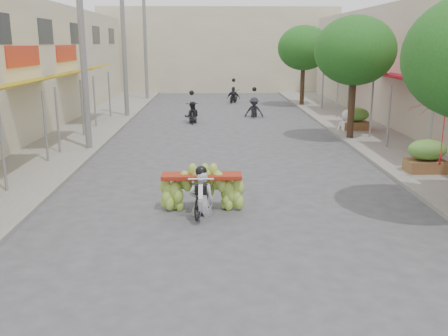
% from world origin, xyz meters
% --- Properties ---
extents(ground, '(120.00, 120.00, 0.00)m').
position_xyz_m(ground, '(0.00, 0.00, 0.00)').
color(ground, '#4E4E53').
rests_on(ground, ground).
extents(sidewalk_left, '(4.00, 60.00, 0.12)m').
position_xyz_m(sidewalk_left, '(-7.00, 15.00, 0.06)').
color(sidewalk_left, gray).
rests_on(sidewalk_left, ground).
extents(sidewalk_right, '(4.00, 60.00, 0.12)m').
position_xyz_m(sidewalk_right, '(7.00, 15.00, 0.06)').
color(sidewalk_right, gray).
rests_on(sidewalk_right, ground).
extents(far_building, '(20.00, 6.00, 7.00)m').
position_xyz_m(far_building, '(0.00, 38.00, 3.50)').
color(far_building, beige).
rests_on(far_building, ground).
extents(utility_pole_mid, '(0.60, 0.24, 8.00)m').
position_xyz_m(utility_pole_mid, '(-5.40, 12.00, 4.03)').
color(utility_pole_mid, slate).
rests_on(utility_pole_mid, ground).
extents(utility_pole_far, '(0.60, 0.24, 8.00)m').
position_xyz_m(utility_pole_far, '(-5.40, 21.00, 4.03)').
color(utility_pole_far, slate).
rests_on(utility_pole_far, ground).
extents(utility_pole_back, '(0.60, 0.24, 8.00)m').
position_xyz_m(utility_pole_back, '(-5.40, 30.00, 4.03)').
color(utility_pole_back, slate).
rests_on(utility_pole_back, ground).
extents(street_tree_mid, '(3.40, 3.40, 5.25)m').
position_xyz_m(street_tree_mid, '(5.40, 14.00, 3.78)').
color(street_tree_mid, '#3A2719').
rests_on(street_tree_mid, ground).
extents(street_tree_far, '(3.40, 3.40, 5.25)m').
position_xyz_m(street_tree_far, '(5.40, 26.00, 3.78)').
color(street_tree_far, '#3A2719').
rests_on(street_tree_far, ground).
extents(produce_crate_mid, '(1.20, 0.88, 1.16)m').
position_xyz_m(produce_crate_mid, '(6.20, 8.00, 0.71)').
color(produce_crate_mid, brown).
rests_on(produce_crate_mid, ground).
extents(produce_crate_far, '(1.20, 0.88, 1.16)m').
position_xyz_m(produce_crate_far, '(6.20, 16.00, 0.71)').
color(produce_crate_far, brown).
rests_on(produce_crate_far, ground).
extents(banana_motorbike, '(2.20, 1.80, 2.09)m').
position_xyz_m(banana_motorbike, '(-0.85, 4.58, 0.70)').
color(banana_motorbike, black).
rests_on(banana_motorbike, ground).
extents(market_umbrella, '(2.63, 2.63, 1.95)m').
position_xyz_m(market_umbrella, '(6.10, 6.76, 2.58)').
color(market_umbrella, red).
rests_on(market_umbrella, ground).
extents(pedestrian, '(0.97, 0.62, 1.90)m').
position_xyz_m(pedestrian, '(5.73, 15.83, 1.07)').
color(pedestrian, white).
rests_on(pedestrian, ground).
extents(bg_motorbike_a, '(0.81, 1.77, 1.95)m').
position_xyz_m(bg_motorbike_a, '(-1.65, 18.98, 0.73)').
color(bg_motorbike_a, black).
rests_on(bg_motorbike_a, ground).
extents(bg_motorbike_b, '(1.11, 1.60, 1.95)m').
position_xyz_m(bg_motorbike_b, '(1.80, 21.01, 0.87)').
color(bg_motorbike_b, black).
rests_on(bg_motorbike_b, ground).
extents(bg_motorbike_c, '(1.09, 1.71, 1.95)m').
position_xyz_m(bg_motorbike_c, '(0.93, 28.05, 0.80)').
color(bg_motorbike_c, black).
rests_on(bg_motorbike_c, ground).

